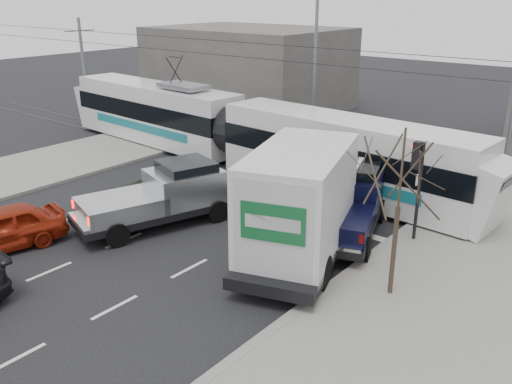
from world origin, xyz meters
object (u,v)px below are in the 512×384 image
Objects in this scene: traffic_signal at (417,170)px; street_lamp_far at (313,55)px; silver_pickup at (168,194)px; box_truck at (304,202)px; tram at (235,131)px; bare_tree at (401,176)px; green_car at (147,199)px; navy_pickup at (349,203)px.

street_lamp_far is at bearing 138.28° from traffic_signal.
silver_pickup is 5.81m from box_truck.
traffic_signal is at bearing 34.30° from box_truck.
tram is at bearing 129.22° from silver_pickup.
bare_tree is 1.39× the size of traffic_signal.
green_car is at bearing -177.88° from bare_tree.
navy_pickup is at bearing 64.44° from box_truck.
street_lamp_far is at bearing 131.12° from bare_tree.
navy_pickup reaches higher than green_car.
silver_pickup is at bearing -168.68° from navy_pickup.
street_lamp_far is at bearing 91.19° from tram.
bare_tree is at bearing -29.93° from box_truck.
silver_pickup is (-9.28, -0.27, -2.63)m from bare_tree.
bare_tree reaches higher than navy_pickup.
traffic_signal reaches higher than silver_pickup.
box_truck is at bearing 168.80° from bare_tree.
street_lamp_far reaches higher than silver_pickup.
street_lamp_far reaches higher than traffic_signal.
tram is at bearing 112.44° from green_car.
traffic_signal is 4.19m from box_truck.
traffic_signal is 0.59× the size of navy_pickup.
street_lamp_far is 1.78× the size of green_car.
tram reaches higher than bare_tree.
street_lamp_far is at bearing 110.38° from navy_pickup.
box_truck is (-3.60, 0.71, -1.85)m from bare_tree.
traffic_signal is 14.47m from street_lamp_far.
box_truck is (5.67, 0.98, 0.78)m from silver_pickup.
bare_tree reaches higher than silver_pickup.
silver_pickup is at bearing 15.85° from green_car.
silver_pickup is at bearing -79.67° from street_lamp_far.
traffic_signal is 0.40× the size of street_lamp_far.
street_lamp_far is (-11.79, 13.50, 1.32)m from bare_tree.
tram is 9.53m from navy_pickup.
tram is (-12.06, 6.95, -1.95)m from bare_tree.
tram is (-10.93, 2.96, -0.90)m from traffic_signal.
bare_tree is 14.05m from tram.
navy_pickup is (5.98, 3.54, 0.03)m from silver_pickup.
tram reaches higher than silver_pickup.
traffic_signal is 0.43× the size of box_truck.
bare_tree is at bearing -48.88° from street_lamp_far.
traffic_signal is 0.14× the size of tram.
tram reaches higher than navy_pickup.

